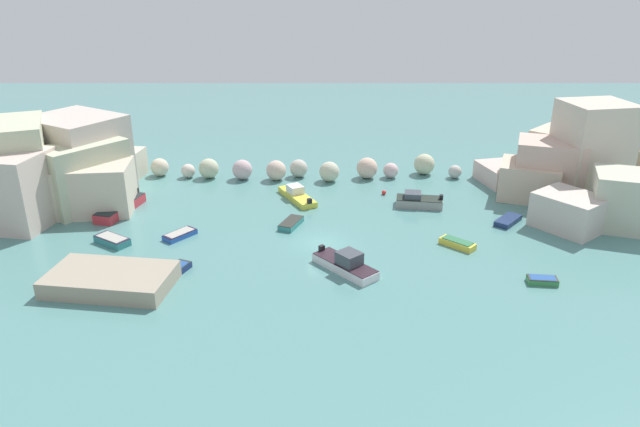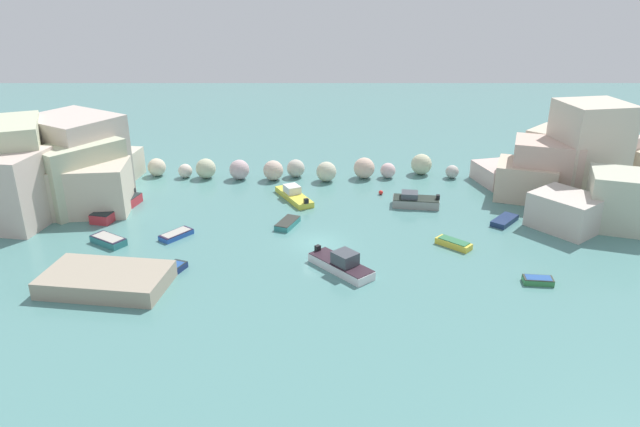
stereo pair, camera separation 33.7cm
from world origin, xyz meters
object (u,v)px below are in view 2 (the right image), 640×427
at_px(moored_boat_10, 507,221).
at_px(moored_boat_4, 296,195).
at_px(stone_dock, 109,279).
at_px(moored_boat_1, 456,244).
at_px(moored_boat_7, 540,281).
at_px(channel_buoy, 383,193).
at_px(moored_boat_5, 344,264).
at_px(moored_boat_0, 290,223).
at_px(moored_boat_3, 111,240).
at_px(moored_boat_9, 169,273).
at_px(moored_boat_2, 179,234).
at_px(moored_boat_6, 119,207).
at_px(moored_boat_8, 417,201).

bearing_deg(moored_boat_10, moored_boat_4, -67.01).
height_order(stone_dock, moored_boat_1, stone_dock).
bearing_deg(moored_boat_1, moored_boat_7, 171.01).
xyz_separation_m(channel_buoy, moored_boat_5, (-4.86, -17.66, 0.37)).
distance_m(moored_boat_0, moored_boat_10, 20.97).
bearing_deg(moored_boat_10, moored_boat_5, -18.20).
distance_m(moored_boat_3, moored_boat_9, 9.07).
relative_size(moored_boat_3, moored_boat_5, 0.62).
height_order(channel_buoy, moored_boat_3, moored_boat_3).
distance_m(moored_boat_5, moored_boat_7, 15.44).
distance_m(moored_boat_1, moored_boat_5, 11.06).
distance_m(moored_boat_1, moored_boat_10, 8.00).
height_order(moored_boat_1, moored_boat_7, moored_boat_1).
bearing_deg(moored_boat_7, moored_boat_2, 170.30).
bearing_deg(channel_buoy, moored_boat_9, -135.26).
height_order(moored_boat_3, moored_boat_6, moored_boat_6).
bearing_deg(stone_dock, channel_buoy, 41.47).
bearing_deg(moored_boat_3, moored_boat_2, -131.78).
distance_m(moored_boat_3, moored_boat_7, 36.69).
relative_size(moored_boat_1, moored_boat_3, 0.86).
bearing_deg(moored_boat_2, stone_dock, -160.88).
height_order(channel_buoy, moored_boat_1, moored_boat_1).
relative_size(stone_dock, moored_boat_4, 1.46).
height_order(stone_dock, moored_boat_3, stone_dock).
xyz_separation_m(moored_boat_2, moored_boat_4, (10.38, 9.73, 0.20)).
bearing_deg(moored_boat_9, moored_boat_7, 110.48).
xyz_separation_m(moored_boat_0, moored_boat_10, (20.95, 0.73, -0.02)).
bearing_deg(moored_boat_0, channel_buoy, -27.31).
bearing_deg(moored_boat_0, moored_boat_4, 19.00).
relative_size(moored_boat_4, moored_boat_5, 1.10).
relative_size(stone_dock, moored_boat_6, 1.31).
bearing_deg(moored_boat_9, stone_dock, -45.36).
distance_m(moored_boat_1, moored_boat_6, 33.28).
xyz_separation_m(moored_boat_6, moored_boat_7, (37.54, -14.63, -0.33)).
xyz_separation_m(moored_boat_0, moored_boat_8, (12.92, 5.14, 0.30)).
bearing_deg(moored_boat_1, moored_boat_4, 4.33).
height_order(stone_dock, moored_boat_7, stone_dock).
bearing_deg(moored_boat_6, stone_dock, 28.19).
distance_m(moored_boat_1, moored_boat_7, 8.49).
bearing_deg(moored_boat_7, moored_boat_6, 165.04).
distance_m(stone_dock, moored_boat_2, 9.88).
relative_size(moored_boat_7, moored_boat_8, 0.48).
height_order(stone_dock, moored_boat_2, stone_dock).
xyz_separation_m(moored_boat_4, moored_boat_6, (-17.68, -3.79, 0.14)).
distance_m(moored_boat_5, moored_boat_9, 14.05).
xyz_separation_m(moored_boat_1, moored_boat_3, (-30.75, 0.55, 0.06)).
xyz_separation_m(moored_boat_5, moored_boat_7, (15.29, -2.12, -0.33)).
bearing_deg(moored_boat_6, moored_boat_3, 25.44).
bearing_deg(moored_boat_4, moored_boat_8, -125.89).
bearing_deg(stone_dock, moored_boat_2, 70.56).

